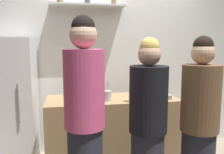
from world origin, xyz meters
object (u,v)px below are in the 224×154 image
(wine_bottle_pale_glass, at_px, (74,88))
(water_bottle_plastic, at_px, (133,93))
(utensil_holder, at_px, (107,96))
(person_blonde, at_px, (148,128))
(refrigerator, at_px, (9,104))
(person_brown_jacket, at_px, (199,127))
(person_pink_top, at_px, (85,121))
(wine_bottle_green_glass, at_px, (86,93))
(wine_bottle_amber_glass, at_px, (137,85))
(baking_pan, at_px, (154,96))

(wine_bottle_pale_glass, relative_size, water_bottle_plastic, 1.40)
(utensil_holder, xyz_separation_m, person_blonde, (0.27, -0.62, -0.17))
(refrigerator, height_order, person_brown_jacket, same)
(water_bottle_plastic, bearing_deg, wine_bottle_pale_glass, 159.95)
(refrigerator, relative_size, water_bottle_plastic, 6.73)
(person_blonde, height_order, person_brown_jacket, person_brown_jacket)
(person_blonde, bearing_deg, person_pink_top, 156.41)
(utensil_holder, bearing_deg, person_brown_jacket, -43.90)
(refrigerator, relative_size, wine_bottle_green_glass, 5.38)
(wine_bottle_amber_glass, distance_m, person_pink_top, 1.23)
(utensil_holder, bearing_deg, person_pink_top, -114.73)
(wine_bottle_pale_glass, distance_m, wine_bottle_amber_glass, 0.83)
(wine_bottle_pale_glass, height_order, person_brown_jacket, person_brown_jacket)
(utensil_holder, bearing_deg, wine_bottle_amber_glass, 37.26)
(utensil_holder, relative_size, person_pink_top, 0.12)
(wine_bottle_pale_glass, distance_m, person_brown_jacket, 1.39)
(water_bottle_plastic, relative_size, person_pink_top, 0.13)
(utensil_holder, relative_size, person_brown_jacket, 0.14)
(wine_bottle_amber_glass, bearing_deg, utensil_holder, -142.74)
(person_brown_jacket, bearing_deg, refrigerator, 96.66)
(wine_bottle_green_glass, relative_size, person_blonde, 0.19)
(wine_bottle_pale_glass, xyz_separation_m, water_bottle_plastic, (0.63, -0.23, -0.03))
(refrigerator, relative_size, person_pink_top, 0.91)
(baking_pan, bearing_deg, utensil_holder, -177.19)
(refrigerator, relative_size, wine_bottle_pale_glass, 4.80)
(refrigerator, bearing_deg, wine_bottle_green_glass, -27.71)
(wine_bottle_green_glass, height_order, water_bottle_plastic, wine_bottle_green_glass)
(water_bottle_plastic, distance_m, person_pink_top, 0.79)
(wine_bottle_green_glass, height_order, person_brown_jacket, person_brown_jacket)
(baking_pan, xyz_separation_m, wine_bottle_green_glass, (-0.80, -0.07, 0.08))
(wine_bottle_amber_glass, bearing_deg, person_pink_top, -126.99)
(wine_bottle_amber_glass, relative_size, water_bottle_plastic, 1.25)
(baking_pan, height_order, utensil_holder, utensil_holder)
(utensil_holder, bearing_deg, water_bottle_plastic, -21.29)
(person_pink_top, height_order, person_blonde, person_pink_top)
(water_bottle_plastic, height_order, person_pink_top, person_pink_top)
(utensil_holder, height_order, wine_bottle_pale_glass, wine_bottle_pale_glass)
(refrigerator, bearing_deg, wine_bottle_amber_glass, -3.51)
(utensil_holder, xyz_separation_m, person_pink_top, (-0.30, -0.64, -0.07))
(baking_pan, bearing_deg, refrigerator, 166.61)
(person_blonde, bearing_deg, wine_bottle_green_glass, 105.18)
(wine_bottle_pale_glass, height_order, water_bottle_plastic, wine_bottle_pale_glass)
(wine_bottle_pale_glass, xyz_separation_m, person_brown_jacket, (1.09, -0.83, -0.24))
(wine_bottle_pale_glass, distance_m, water_bottle_plastic, 0.67)
(wine_bottle_amber_glass, bearing_deg, baking_pan, -67.69)
(utensil_holder, relative_size, wine_bottle_pale_glass, 0.66)
(person_pink_top, height_order, person_brown_jacket, person_pink_top)
(person_pink_top, bearing_deg, wine_bottle_green_glass, -93.74)
(wine_bottle_amber_glass, relative_size, person_pink_top, 0.17)
(baking_pan, relative_size, person_brown_jacket, 0.21)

